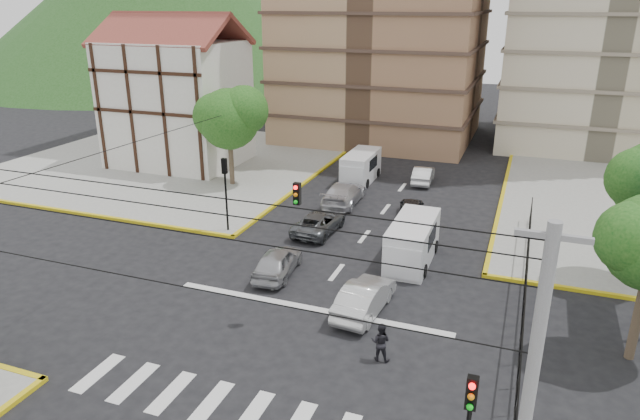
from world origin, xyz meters
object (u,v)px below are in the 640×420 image
at_px(car_white_front_right, 364,297).
at_px(pedestrian_crosswalk, 381,342).
at_px(van_left_lane, 360,168).
at_px(van_right_lane, 411,244).
at_px(traffic_light_nw, 225,182).
at_px(car_silver_front_left, 278,262).

height_order(car_white_front_right, pedestrian_crosswalk, pedestrian_crosswalk).
bearing_deg(van_left_lane, van_right_lane, -62.74).
distance_m(van_right_lane, car_white_front_right, 5.70).
height_order(traffic_light_nw, car_white_front_right, traffic_light_nw).
bearing_deg(car_silver_front_left, pedestrian_crosswalk, 136.20).
height_order(van_right_lane, pedestrian_crosswalk, van_right_lane).
bearing_deg(car_white_front_right, pedestrian_crosswalk, 120.87).
height_order(van_right_lane, car_silver_front_left, van_right_lane).
distance_m(van_left_lane, car_silver_front_left, 16.49).
relative_size(van_left_lane, car_silver_front_left, 1.19).
distance_m(traffic_light_nw, pedestrian_crosswalk, 15.20).
xyz_separation_m(van_right_lane, pedestrian_crosswalk, (0.70, -8.85, -0.33)).
xyz_separation_m(van_right_lane, car_white_front_right, (-0.88, -5.62, -0.39)).
xyz_separation_m(van_right_lane, van_left_lane, (-6.66, 12.88, -0.04)).
height_order(van_right_lane, car_white_front_right, van_right_lane).
bearing_deg(car_white_front_right, traffic_light_nw, -25.97).
relative_size(van_right_lane, van_left_lane, 1.04).
xyz_separation_m(traffic_light_nw, van_left_lane, (4.43, 12.42, -2.04)).
xyz_separation_m(traffic_light_nw, pedestrian_crosswalk, (11.79, -9.30, -2.33)).
bearing_deg(car_white_front_right, car_silver_front_left, -16.82).
distance_m(traffic_light_nw, car_white_front_right, 12.12).
relative_size(car_white_front_right, pedestrian_crosswalk, 2.79).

